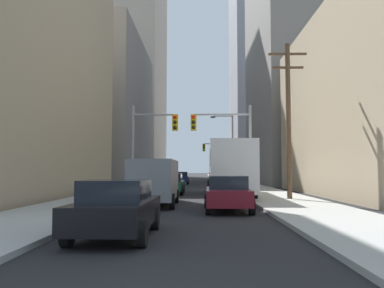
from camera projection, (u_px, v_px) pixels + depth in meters
sidewalk_left at (157, 182)px, 52.82m from camera, size 3.97×160.00×0.15m
sidewalk_right at (234, 182)px, 52.63m from camera, size 3.97×160.00×0.15m
city_bus at (229, 167)px, 25.39m from camera, size 2.76×11.55×3.40m
cargo_van_grey at (155, 180)px, 19.16m from camera, size 2.16×5.23×2.26m
sedan_black at (117, 208)px, 10.23m from camera, size 1.95×4.24×1.52m
sedan_maroon at (227, 193)px, 16.60m from camera, size 1.95×4.23×1.52m
sedan_green at (171, 184)px, 28.01m from camera, size 1.95×4.22×1.52m
sedan_navy at (181, 178)px, 47.39m from camera, size 1.95×4.24×1.52m
traffic_signal_near_left at (152, 136)px, 25.34m from camera, size 3.06×0.44×6.00m
traffic_signal_near_right at (224, 135)px, 25.26m from camera, size 3.99×0.44×6.00m
traffic_signal_far_right at (214, 154)px, 54.07m from camera, size 2.95×0.44×6.00m
utility_pole_right at (288, 117)px, 22.18m from camera, size 2.20×0.28×9.08m
street_lamp_right at (229, 143)px, 39.69m from camera, size 2.38×0.32×7.50m
building_left_mid_office at (64, 112)px, 54.28m from camera, size 21.91×23.89×19.86m
building_left_far_tower at (110, 68)px, 93.43m from camera, size 24.75×29.79×52.67m
building_right_mid_block at (342, 60)px, 50.34m from camera, size 22.60×21.61×32.13m
building_right_far_highrise at (285, 40)px, 90.97m from camera, size 24.60×21.61×64.62m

